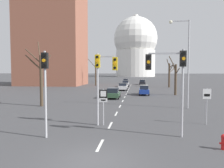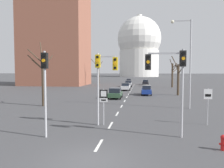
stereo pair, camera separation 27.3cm
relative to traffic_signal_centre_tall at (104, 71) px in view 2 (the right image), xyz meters
name	(u,v)px [view 2 (the right image)]	position (x,y,z in m)	size (l,w,h in m)	color
ground_plane	(89,161)	(0.50, -6.57, -4.08)	(800.00, 800.00, 0.00)	#424244
lane_stripe_0	(99,145)	(0.50, -4.40, -4.07)	(0.16, 2.00, 0.01)	silver
lane_stripe_1	(111,125)	(0.50, 0.10, -4.07)	(0.16, 2.00, 0.01)	silver
lane_stripe_2	(117,114)	(0.50, 4.60, -4.07)	(0.16, 2.00, 0.01)	silver
lane_stripe_3	(122,106)	(0.50, 9.10, -4.07)	(0.16, 2.00, 0.01)	silver
lane_stripe_4	(125,101)	(0.50, 13.60, -4.07)	(0.16, 2.00, 0.01)	silver
lane_stripe_5	(127,97)	(0.50, 18.10, -4.07)	(0.16, 2.00, 0.01)	silver
lane_stripe_6	(129,94)	(0.50, 22.60, -4.07)	(0.16, 2.00, 0.01)	silver
lane_stripe_7	(130,92)	(0.50, 27.10, -4.07)	(0.16, 2.00, 0.01)	silver
lane_stripe_8	(131,90)	(0.50, 31.60, -4.07)	(0.16, 2.00, 0.01)	silver
lane_stripe_9	(132,88)	(0.50, 36.10, -4.07)	(0.16, 2.00, 0.01)	silver
lane_stripe_10	(133,87)	(0.50, 40.60, -4.07)	(0.16, 2.00, 0.01)	silver
lane_stripe_11	(133,86)	(0.50, 45.10, -4.07)	(0.16, 2.00, 0.01)	silver
lane_stripe_12	(134,85)	(0.50, 49.60, -4.07)	(0.16, 2.00, 0.01)	silver
traffic_signal_centre_tall	(104,71)	(0.00, 0.00, 0.00)	(1.67, 0.34, 5.39)	#B2B2B7
traffic_signal_near_left	(45,78)	(-3.02, -3.42, -0.40)	(0.36, 0.34, 5.28)	#B2B2B7
traffic_signal_near_right	(171,70)	(4.54, -2.31, 0.03)	(2.43, 0.34, 5.40)	#B2B2B7
route_sign_post	(104,100)	(-0.02, 0.05, -2.20)	(0.60, 0.08, 2.73)	#B2B2B7
speed_limit_sign	(208,100)	(7.74, 1.16, -2.19)	(0.60, 0.08, 2.78)	#B2B2B7
fire_hydrant	(223,142)	(6.98, -4.29, -3.64)	(0.40, 0.34, 0.81)	red
street_lamp_right	(187,55)	(7.62, 8.49, 1.69)	(2.20, 0.36, 9.56)	#B2B2B7
sedan_near_left	(146,90)	(3.59, 21.75, -3.23)	(1.71, 4.27, 1.69)	navy
sedan_near_right	(128,83)	(-0.68, 41.46, -3.23)	(1.76, 4.53, 1.66)	#B7B7BC
sedan_mid_centre	(145,82)	(3.86, 50.27, -3.28)	(1.80, 4.01, 1.59)	black
sedan_far_left	(129,81)	(-1.55, 57.78, -3.29)	(1.71, 3.99, 1.56)	slate
sedan_far_right	(126,87)	(-0.61, 30.48, -3.28)	(1.87, 4.51, 1.55)	silver
sedan_distant_centre	(115,93)	(-1.13, 16.36, -3.29)	(1.96, 4.13, 1.58)	#2D4C33
bare_tree_left_near	(42,76)	(-8.72, 8.17, -0.59)	(3.04, 1.92, 7.70)	#473828
bare_tree_right_near	(178,78)	(8.87, 22.01, -1.15)	(1.67, 2.43, 6.66)	#473828
bare_tree_left_far	(99,72)	(-9.39, 44.90, -0.24)	(3.23, 2.28, 8.50)	#473828
bare_tree_right_far	(173,74)	(10.44, 40.40, -0.71)	(2.28, 3.33, 7.11)	#473828
capitol_dome	(139,47)	(0.50, 154.42, 18.89)	(33.38, 33.38, 47.14)	silver
apartment_block_left	(56,37)	(-22.54, 46.40, 10.18)	(18.00, 14.00, 28.52)	#935642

